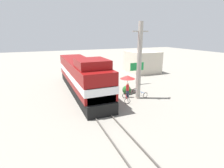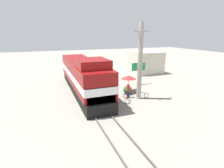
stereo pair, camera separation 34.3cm
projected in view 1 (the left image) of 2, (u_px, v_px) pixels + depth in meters
ground_plane at (88, 99)px, 19.33m from camera, size 120.00×120.00×0.00m
rail_near at (82, 99)px, 19.04m from camera, size 0.08×31.40×0.15m
rail_far at (95, 97)px, 19.57m from camera, size 0.08×31.40×0.15m
locomotive at (82, 76)px, 20.86m from camera, size 3.10×15.40×4.64m
utility_pole at (139, 62)px, 18.44m from camera, size 1.80×0.50×8.15m
vendor_umbrella at (128, 77)px, 21.34m from camera, size 1.84×1.84×2.05m
billboard_sign at (137, 68)px, 24.38m from camera, size 2.10×0.12×3.09m
shrub_cluster at (127, 90)px, 20.79m from camera, size 1.03×1.03×1.03m
person_bystander at (128, 89)px, 19.54m from camera, size 0.34×0.34×1.73m
bicycle at (140, 93)px, 20.25m from camera, size 1.03×1.95×0.65m
bicycle_spare at (126, 98)px, 18.67m from camera, size 1.15×1.83×0.62m
building_block_distant at (142, 62)px, 32.35m from camera, size 5.08×5.32×3.85m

